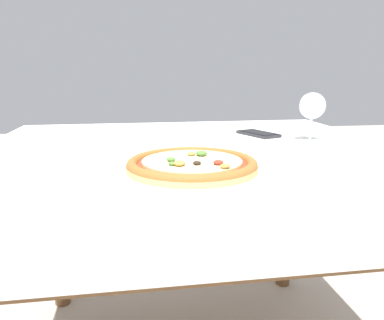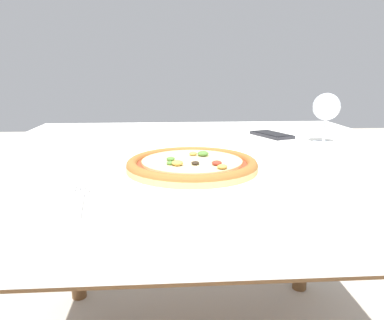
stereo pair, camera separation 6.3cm
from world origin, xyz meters
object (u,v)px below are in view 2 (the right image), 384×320
at_px(fork, 79,199).
at_px(cell_phone, 272,135).
at_px(dining_table, 204,182).
at_px(pizza_plate, 192,166).
at_px(wine_glass_far_left, 326,108).

height_order(fork, cell_phone, cell_phone).
bearing_deg(fork, dining_table, 55.69).
relative_size(pizza_plate, wine_glass_far_left, 1.94).
bearing_deg(dining_table, wine_glass_far_left, 16.27).
bearing_deg(dining_table, pizza_plate, -102.19).
bearing_deg(dining_table, cell_phone, 43.82).
height_order(pizza_plate, cell_phone, pizza_plate).
xyz_separation_m(pizza_plate, wine_glass_far_left, (0.40, 0.31, 0.08)).
height_order(pizza_plate, fork, pizza_plate).
xyz_separation_m(wine_glass_far_left, cell_phone, (-0.12, 0.13, -0.10)).
relative_size(wine_glass_far_left, cell_phone, 0.90).
distance_m(wine_glass_far_left, cell_phone, 0.20).
distance_m(fork, cell_phone, 0.75).
bearing_deg(cell_phone, wine_glass_far_left, -47.25).
distance_m(dining_table, cell_phone, 0.35).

